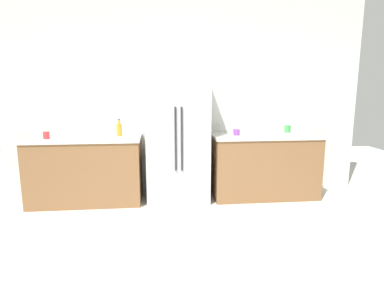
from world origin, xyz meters
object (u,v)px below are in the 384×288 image
at_px(cup_c, 287,129).
at_px(cup_b, 237,132).
at_px(bowl_a, 79,135).
at_px(toaster, 302,128).
at_px(refrigerator, 177,136).
at_px(bottle_a, 119,129).
at_px(cup_a, 46,135).

bearing_deg(cup_c, cup_b, -166.03).
bearing_deg(bowl_a, toaster, -2.81).
height_order(cup_b, cup_c, cup_c).
bearing_deg(cup_c, refrigerator, -173.55).
relative_size(refrigerator, bowl_a, 11.68).
distance_m(bottle_a, cup_b, 1.63).
distance_m(bottle_a, cup_a, 0.93).
bearing_deg(cup_b, bottle_a, 176.75).
xyz_separation_m(toaster, bottle_a, (-2.55, 0.16, -0.01)).
height_order(toaster, bowl_a, toaster).
bearing_deg(refrigerator, bottle_a, 174.70).
bearing_deg(refrigerator, toaster, -2.69).
xyz_separation_m(cup_b, cup_c, (0.83, 0.21, 0.01)).
distance_m(refrigerator, cup_a, 1.72).
bearing_deg(cup_c, bottle_a, -177.36).
xyz_separation_m(refrigerator, cup_c, (1.66, 0.19, 0.05)).
height_order(refrigerator, toaster, refrigerator).
height_order(toaster, cup_a, toaster).
relative_size(toaster, cup_b, 2.69).
distance_m(bottle_a, cup_c, 2.46).
distance_m(cup_c, bowl_a, 3.00).
relative_size(toaster, cup_a, 2.56).
bearing_deg(bowl_a, refrigerator, -2.96).
relative_size(cup_a, bowl_a, 0.61).
relative_size(refrigerator, toaster, 7.48).
bearing_deg(cup_b, refrigerator, 178.74).
height_order(cup_a, cup_b, cup_a).
distance_m(bottle_a, bowl_a, 0.55).
bearing_deg(cup_b, bowl_a, 177.69).
bearing_deg(cup_a, cup_c, 4.47).
relative_size(refrigerator, bottle_a, 7.76).
relative_size(refrigerator, cup_c, 17.39).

